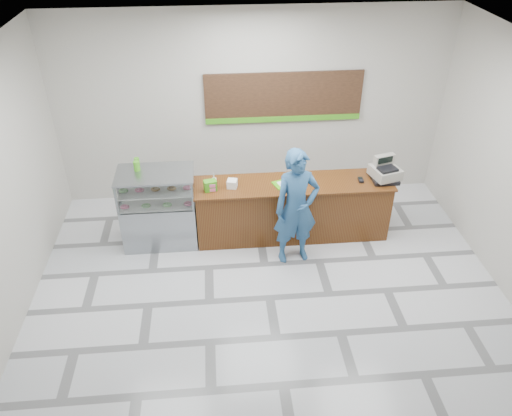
{
  "coord_description": "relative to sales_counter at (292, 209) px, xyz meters",
  "views": [
    {
      "loc": [
        -0.68,
        -5.35,
        5.23
      ],
      "look_at": [
        -0.13,
        0.9,
        1.01
      ],
      "focal_mm": 35.0,
      "sensor_mm": 36.0,
      "label": 1
    }
  ],
  "objects": [
    {
      "name": "floor",
      "position": [
        -0.55,
        -1.55,
        -0.52
      ],
      "size": [
        7.0,
        7.0,
        0.0
      ],
      "primitive_type": "plane",
      "color": "silver",
      "rests_on": "ground"
    },
    {
      "name": "back_wall",
      "position": [
        -0.55,
        1.45,
        1.23
      ],
      "size": [
        7.0,
        0.0,
        7.0
      ],
      "primitive_type": "plane",
      "rotation": [
        1.57,
        0.0,
        0.0
      ],
      "color": "#B8B3A9",
      "rests_on": "floor"
    },
    {
      "name": "ceiling",
      "position": [
        -0.55,
        -1.55,
        2.98
      ],
      "size": [
        7.0,
        7.0,
        0.0
      ],
      "primitive_type": "plane",
      "rotation": [
        3.14,
        0.0,
        0.0
      ],
      "color": "silver",
      "rests_on": "back_wall"
    },
    {
      "name": "sales_counter",
      "position": [
        0.0,
        0.0,
        0.0
      ],
      "size": [
        3.26,
        0.76,
        1.03
      ],
      "color": "#5A3312",
      "rests_on": "floor"
    },
    {
      "name": "display_case",
      "position": [
        -2.22,
        -0.0,
        0.16
      ],
      "size": [
        1.22,
        0.72,
        1.33
      ],
      "color": "gray",
      "rests_on": "floor"
    },
    {
      "name": "menu_board",
      "position": [
        -0.0,
        1.41,
        1.42
      ],
      "size": [
        2.8,
        0.06,
        0.9
      ],
      "color": "black",
      "rests_on": "back_wall"
    },
    {
      "name": "cash_register",
      "position": [
        1.5,
        -0.02,
        0.66
      ],
      "size": [
        0.52,
        0.53,
        0.39
      ],
      "rotation": [
        0.0,
        0.0,
        0.27
      ],
      "color": "black",
      "rests_on": "sales_counter"
    },
    {
      "name": "card_terminal",
      "position": [
        1.11,
        -0.04,
        0.53
      ],
      "size": [
        0.09,
        0.16,
        0.04
      ],
      "primitive_type": "cube",
      "rotation": [
        0.0,
        0.0,
        -0.06
      ],
      "color": "black",
      "rests_on": "sales_counter"
    },
    {
      "name": "serving_tray",
      "position": [
        -0.15,
        -0.03,
        0.52
      ],
      "size": [
        0.43,
        0.37,
        0.02
      ],
      "rotation": [
        0.0,
        0.0,
        0.35
      ],
      "color": "#4CC912",
      "rests_on": "sales_counter"
    },
    {
      "name": "napkin_box",
      "position": [
        -1.01,
        -0.04,
        0.58
      ],
      "size": [
        0.19,
        0.19,
        0.13
      ],
      "primitive_type": "cube",
      "rotation": [
        0.0,
        0.0,
        -0.24
      ],
      "color": "white",
      "rests_on": "sales_counter"
    },
    {
      "name": "straw_cup",
      "position": [
        -1.29,
        0.08,
        0.57
      ],
      "size": [
        0.07,
        0.07,
        0.11
      ],
      "primitive_type": "cylinder",
      "color": "silver",
      "rests_on": "sales_counter"
    },
    {
      "name": "promo_box",
      "position": [
        -1.36,
        -0.11,
        0.6
      ],
      "size": [
        0.22,
        0.17,
        0.17
      ],
      "primitive_type": "cube",
      "rotation": [
        0.0,
        0.0,
        0.22
      ],
      "color": "#409A1A",
      "rests_on": "sales_counter"
    },
    {
      "name": "donut_decal",
      "position": [
        0.13,
        -0.03,
        0.52
      ],
      "size": [
        0.17,
        0.17,
        0.0
      ],
      "primitive_type": "cylinder",
      "color": "pink",
      "rests_on": "sales_counter"
    },
    {
      "name": "green_cup_left",
      "position": [
        -2.49,
        0.11,
        0.89
      ],
      "size": [
        0.1,
        0.1,
        0.16
      ],
      "primitive_type": "cylinder",
      "color": "#409A1A",
      "rests_on": "display_case"
    },
    {
      "name": "green_cup_right",
      "position": [
        -2.51,
        0.27,
        0.88
      ],
      "size": [
        0.09,
        0.09,
        0.13
      ],
      "primitive_type": "cylinder",
      "color": "#409A1A",
      "rests_on": "display_case"
    },
    {
      "name": "customer",
      "position": [
        -0.05,
        -0.64,
        0.45
      ],
      "size": [
        0.77,
        0.58,
        1.94
      ],
      "primitive_type": "imported",
      "rotation": [
        0.0,
        0.0,
        0.17
      ],
      "color": "#285482",
      "rests_on": "floor"
    }
  ]
}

